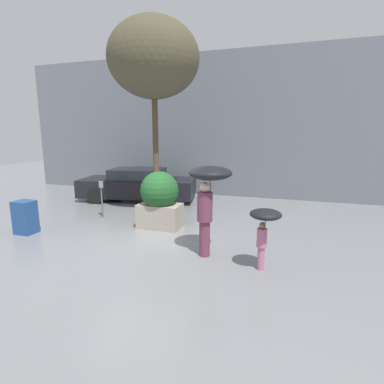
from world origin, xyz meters
The scene contains 9 objects.
ground_plane centered at (0.00, 0.00, 0.00)m, with size 40.00×40.00×0.00m, color slate.
building_facade centered at (0.00, 6.50, 3.00)m, with size 18.00×0.30×6.00m.
planter_box centered at (-0.06, 1.35, 0.85)m, with size 1.22×1.09×1.64m.
person_adult centered at (1.78, -0.15, 1.54)m, with size 0.94×0.94×1.99m.
person_child centered at (3.02, -0.61, 1.00)m, with size 0.61×0.61×1.26m.
parked_car_near centered at (-2.42, 4.47, 0.61)m, with size 4.83×2.64×1.28m.
street_tree centered at (-0.83, 2.82, 4.96)m, with size 2.89×2.89×6.21m.
parking_meter centered at (-2.24, 1.69, 0.86)m, with size 0.14×0.14×1.19m.
newspaper_box centered at (-3.32, -0.27, 0.45)m, with size 0.50×0.44×0.90m.
Camera 1 is at (3.40, -6.30, 2.69)m, focal length 28.00 mm.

